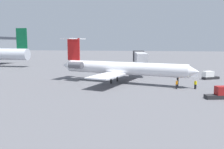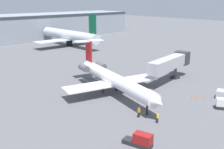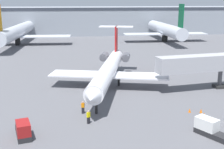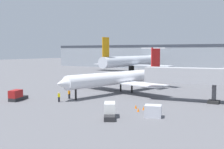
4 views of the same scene
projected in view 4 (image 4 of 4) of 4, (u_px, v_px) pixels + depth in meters
name	position (u px, v px, depth m)	size (l,w,h in m)	color
ground_plane	(121.00, 92.00, 57.74)	(400.00, 400.00, 0.10)	#5B5B60
regional_jet	(123.00, 77.00, 57.20)	(20.58, 30.30, 9.44)	white
jet_bridge	(199.00, 76.00, 46.09)	(16.47, 5.29, 6.12)	#ADADB2
ground_crew_marshaller	(59.00, 97.00, 46.74)	(0.47, 0.46, 1.69)	black
ground_crew_loader	(69.00, 94.00, 49.91)	(0.46, 0.37, 1.69)	black
baggage_tug_lead	(110.00, 111.00, 35.91)	(3.23, 4.16, 1.90)	#262628
baggage_tug_trailing	(17.00, 96.00, 48.06)	(2.36, 4.22, 1.90)	#262628
cargo_container_uld	(153.00, 111.00, 36.07)	(2.54, 2.22, 1.61)	silver
traffic_cone_near	(138.00, 110.00, 39.35)	(0.36, 0.36, 0.55)	orange
traffic_cone_mid	(144.00, 108.00, 40.51)	(0.36, 0.36, 0.55)	orange
traffic_cone_far	(136.00, 107.00, 41.54)	(0.36, 0.36, 0.55)	orange
terminal_building	(206.00, 57.00, 129.02)	(159.06, 22.79, 11.57)	#8C939E
parked_airliner_west_end	(131.00, 61.00, 114.03)	(35.20, 41.76, 13.52)	silver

